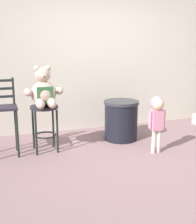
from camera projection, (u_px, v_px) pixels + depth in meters
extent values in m
plane|color=#816265|center=(136.00, 161.00, 4.25)|extent=(24.00, 24.00, 0.00)
cube|color=beige|center=(92.00, 27.00, 5.62)|extent=(7.64, 0.30, 3.81)
cylinder|color=#25212D|center=(44.00, 107.00, 4.53)|extent=(0.42, 0.42, 0.04)
cylinder|color=black|center=(36.00, 134.00, 4.41)|extent=(0.03, 0.03, 0.66)
cylinder|color=black|center=(57.00, 132.00, 4.51)|extent=(0.03, 0.03, 0.66)
cylinder|color=black|center=(33.00, 128.00, 4.70)|extent=(0.03, 0.03, 0.66)
cylinder|color=black|center=(53.00, 126.00, 4.80)|extent=(0.03, 0.03, 0.66)
torus|color=black|center=(45.00, 135.00, 4.63)|extent=(0.34, 0.34, 0.02)
sphere|color=tan|center=(43.00, 94.00, 4.48)|extent=(0.37, 0.37, 0.37)
cube|color=#2B5731|center=(45.00, 95.00, 4.34)|extent=(0.23, 0.03, 0.22)
sphere|color=tan|center=(43.00, 75.00, 4.42)|extent=(0.23, 0.23, 0.23)
ellipsoid|color=tan|center=(44.00, 76.00, 4.33)|extent=(0.09, 0.07, 0.07)
sphere|color=black|center=(44.00, 76.00, 4.31)|extent=(0.03, 0.03, 0.03)
sphere|color=tan|center=(37.00, 68.00, 4.37)|extent=(0.09, 0.09, 0.09)
sphere|color=tan|center=(48.00, 68.00, 4.42)|extent=(0.09, 0.09, 0.09)
ellipsoid|color=tan|center=(28.00, 92.00, 4.37)|extent=(0.13, 0.21, 0.12)
ellipsoid|color=tan|center=(59.00, 91.00, 4.52)|extent=(0.13, 0.21, 0.12)
ellipsoid|color=tan|center=(40.00, 104.00, 4.32)|extent=(0.13, 0.32, 0.15)
ellipsoid|color=tan|center=(52.00, 103.00, 4.37)|extent=(0.13, 0.32, 0.15)
cylinder|color=#C6A8A0|center=(153.00, 150.00, 4.57)|extent=(0.07, 0.07, 0.10)
cylinder|color=silver|center=(154.00, 138.00, 4.53)|extent=(0.05, 0.05, 0.26)
cylinder|color=#C6A8A0|center=(158.00, 149.00, 4.59)|extent=(0.07, 0.07, 0.10)
cylinder|color=silver|center=(159.00, 138.00, 4.55)|extent=(0.05, 0.05, 0.26)
cube|color=pink|center=(157.00, 120.00, 4.48)|extent=(0.18, 0.10, 0.31)
cylinder|color=pink|center=(150.00, 120.00, 4.43)|extent=(0.04, 0.04, 0.26)
cylinder|color=pink|center=(164.00, 118.00, 4.51)|extent=(0.04, 0.04, 0.26)
sphere|color=#D8B293|center=(158.00, 104.00, 4.42)|extent=(0.19, 0.19, 0.19)
sphere|color=pink|center=(157.00, 103.00, 4.44)|extent=(0.20, 0.20, 0.20)
cylinder|color=black|center=(121.00, 122.00, 5.15)|extent=(0.56, 0.56, 0.62)
cylinder|color=#2D2D33|center=(121.00, 102.00, 5.07)|extent=(0.59, 0.59, 0.05)
cube|color=#25212D|center=(4.00, 108.00, 4.33)|extent=(0.36, 0.36, 0.03)
cylinder|color=black|center=(18.00, 134.00, 4.33)|extent=(0.03, 0.03, 0.70)
cylinder|color=black|center=(16.00, 128.00, 4.61)|extent=(0.03, 0.03, 0.70)
cylinder|color=black|center=(13.00, 91.00, 4.47)|extent=(0.03, 0.03, 0.40)
cube|color=black|center=(3.00, 97.00, 4.44)|extent=(0.31, 0.02, 0.04)
cube|color=black|center=(2.00, 89.00, 4.42)|extent=(0.31, 0.02, 0.04)
cube|color=black|center=(2.00, 81.00, 4.39)|extent=(0.31, 0.02, 0.04)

